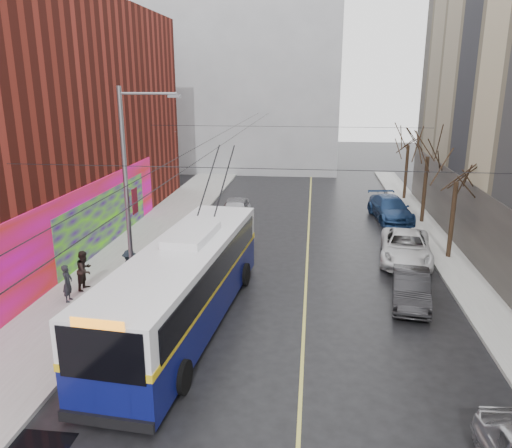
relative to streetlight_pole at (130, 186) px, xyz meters
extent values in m
cube|color=gray|center=(-1.86, 2.00, -4.77)|extent=(4.00, 60.00, 0.15)
cube|color=gray|center=(15.14, 2.00, -4.77)|extent=(2.00, 60.00, 0.15)
cube|color=#BFB74C|center=(7.64, 4.00, -4.84)|extent=(0.12, 50.00, 0.01)
cube|color=#FC05C8|center=(-3.82, 0.00, -2.85)|extent=(0.08, 28.00, 4.00)
cube|color=#41048F|center=(-3.78, 6.00, -3.25)|extent=(0.06, 12.00, 3.20)
cube|color=#4C4742|center=(16.11, 4.00, -2.85)|extent=(0.06, 36.00, 4.00)
cube|color=gray|center=(0.14, 35.00, 4.15)|extent=(20.00, 12.00, 18.00)
cylinder|color=slate|center=(-0.16, 0.00, -0.35)|extent=(0.20, 0.20, 9.00)
cube|color=#530B18|center=(0.19, 0.00, -0.65)|extent=(0.04, 0.60, 1.10)
cylinder|color=slate|center=(1.04, 0.00, 3.85)|extent=(2.40, 0.10, 0.10)
cube|color=slate|center=(2.14, 0.00, 3.75)|extent=(0.50, 0.22, 0.12)
cylinder|color=black|center=(2.34, 5.00, 1.35)|extent=(0.02, 60.00, 0.02)
cylinder|color=black|center=(3.34, 5.00, 1.35)|extent=(0.02, 60.00, 0.02)
cylinder|color=black|center=(6.14, -4.00, 1.55)|extent=(18.00, 0.02, 0.02)
cylinder|color=black|center=(6.14, 12.00, 1.55)|extent=(18.00, 0.02, 0.02)
cylinder|color=black|center=(15.14, 6.00, -2.75)|extent=(0.24, 0.24, 4.20)
cylinder|color=black|center=(15.14, 13.00, -2.61)|extent=(0.24, 0.24, 4.48)
cylinder|color=black|center=(15.14, 20.00, -2.66)|extent=(0.24, 0.24, 4.37)
ellipsoid|color=slate|center=(2.23, -0.40, 2.37)|extent=(0.44, 0.20, 0.12)
ellipsoid|color=slate|center=(3.66, -0.57, 2.23)|extent=(0.44, 0.20, 0.12)
ellipsoid|color=slate|center=(2.72, 1.99, 0.77)|extent=(0.44, 0.20, 0.12)
cube|color=#090E49|center=(3.04, -2.93, -3.83)|extent=(3.87, 12.98, 1.60)
cube|color=silver|center=(3.04, -2.93, -2.34)|extent=(3.87, 12.98, 1.39)
cube|color=gold|center=(3.04, -2.93, -3.03)|extent=(3.92, 13.03, 0.23)
cube|color=black|center=(2.48, -9.31, -2.50)|extent=(2.45, 0.26, 1.49)
cube|color=black|center=(3.59, 3.45, -2.50)|extent=(2.45, 0.26, 1.28)
cube|color=black|center=(1.64, -2.81, -2.45)|extent=(1.06, 11.68, 1.07)
cube|color=black|center=(4.44, -3.05, -2.45)|extent=(1.06, 11.68, 1.07)
cube|color=silver|center=(3.13, -1.87, -1.49)|extent=(1.76, 3.32, 0.32)
cube|color=black|center=(2.48, -9.35, -4.47)|extent=(2.77, 0.37, 0.32)
cylinder|color=black|center=(1.29, -7.06, -4.31)|extent=(0.41, 1.09, 1.07)
cylinder|color=black|center=(4.05, -7.30, -4.31)|extent=(0.41, 1.09, 1.07)
cylinder|color=black|center=(2.03, 1.44, -4.31)|extent=(0.41, 1.09, 1.07)
cylinder|color=black|center=(4.79, 1.20, -4.31)|extent=(0.41, 1.09, 1.07)
cylinder|color=black|center=(3.08, 1.88, 0.06)|extent=(0.39, 3.70, 2.62)
cylinder|color=black|center=(3.83, 1.82, 0.06)|extent=(0.39, 3.70, 2.62)
imported|color=black|center=(12.10, 0.05, -4.15)|extent=(2.05, 4.40, 1.39)
imported|color=silver|center=(12.78, 5.43, -4.08)|extent=(3.25, 5.81, 1.53)
imported|color=navy|center=(13.14, 13.72, -4.06)|extent=(2.94, 5.69, 1.58)
imported|color=#A0A1A5|center=(2.69, 11.82, -4.03)|extent=(2.07, 4.83, 1.63)
imported|color=black|center=(-2.37, -1.70, -3.89)|extent=(0.45, 0.63, 1.62)
imported|color=black|center=(-2.21, -0.40, -3.79)|extent=(0.77, 0.95, 1.81)
imported|color=black|center=(-0.36, 0.26, -3.85)|extent=(1.11, 1.26, 1.69)
camera|label=1|loc=(7.80, -20.22, 4.33)|focal=35.00mm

